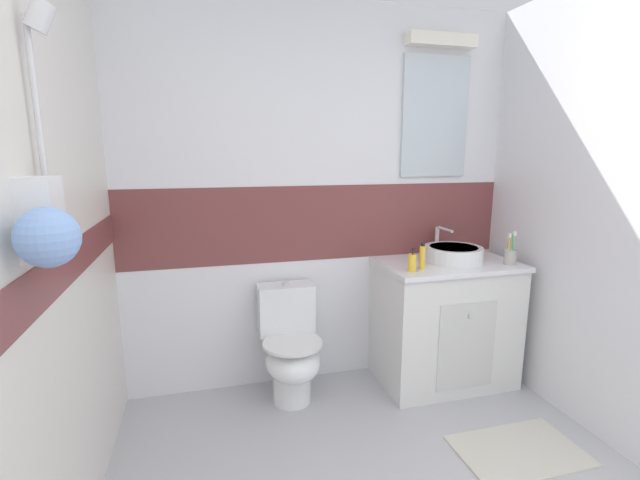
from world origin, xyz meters
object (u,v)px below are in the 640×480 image
sink_basin (453,253)px  toothpaste_tube_upright (422,257)px  soap_dispenser (412,262)px  toilet (290,348)px  toothbrush_cup (510,256)px

sink_basin → toothpaste_tube_upright: 0.33m
soap_dispenser → toothpaste_tube_upright: (0.08, 0.03, 0.02)m
toilet → toothbrush_cup: size_ratio=3.36×
sink_basin → soap_dispenser: sink_basin is taller
toilet → toothpaste_tube_upright: (0.81, -0.16, 0.58)m
toothbrush_cup → toothpaste_tube_upright: toothbrush_cup is taller
soap_dispenser → toilet: bearing=165.1°
toothbrush_cup → toothpaste_tube_upright: bearing=176.7°
toilet → toothbrush_cup: 1.53m
sink_basin → toilet: (-1.11, 0.03, -0.56)m
toilet → toothpaste_tube_upright: bearing=-11.4°
soap_dispenser → toothpaste_tube_upright: bearing=19.7°
sink_basin → toilet: sink_basin is taller
sink_basin → toilet: size_ratio=0.57×
sink_basin → toilet: 1.24m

